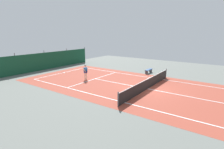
# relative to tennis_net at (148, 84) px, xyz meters

# --- Properties ---
(ground_plane) EXTENTS (36.00, 36.00, 0.00)m
(ground_plane) POSITION_rel_tennis_net_xyz_m (0.00, 0.00, -0.51)
(ground_plane) COLOR slate
(court_surface) EXTENTS (11.02, 26.60, 0.01)m
(court_surface) POSITION_rel_tennis_net_xyz_m (0.00, 0.00, -0.51)
(court_surface) COLOR brown
(court_surface) RESTS_ON ground
(tennis_net) EXTENTS (10.12, 0.10, 1.10)m
(tennis_net) POSITION_rel_tennis_net_xyz_m (0.00, 0.00, 0.00)
(tennis_net) COLOR black
(tennis_net) RESTS_ON ground
(back_fence) EXTENTS (16.30, 0.98, 2.70)m
(back_fence) POSITION_rel_tennis_net_xyz_m (-0.00, 16.14, 0.16)
(back_fence) COLOR #14472D
(back_fence) RESTS_ON ground
(tennis_player) EXTENTS (0.77, 0.71, 1.64)m
(tennis_player) POSITION_rel_tennis_net_xyz_m (-0.83, 7.06, 0.45)
(tennis_player) COLOR beige
(tennis_player) RESTS_ON ground
(tennis_ball_near_player) EXTENTS (0.07, 0.07, 0.07)m
(tennis_ball_near_player) POSITION_rel_tennis_net_xyz_m (-4.01, 3.36, -0.48)
(tennis_ball_near_player) COLOR #CCDB33
(tennis_ball_near_player) RESTS_ON ground
(courtside_bench) EXTENTS (1.60, 0.40, 0.49)m
(courtside_bench) POSITION_rel_tennis_net_xyz_m (6.31, 2.69, -0.14)
(courtside_bench) COLOR #335184
(courtside_bench) RESTS_ON ground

